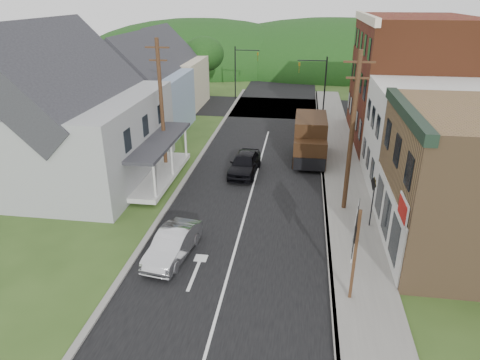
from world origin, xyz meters
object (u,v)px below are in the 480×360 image
at_px(dark_sedan, 245,163).
at_px(warning_sign, 373,195).
at_px(silver_sedan, 173,245).
at_px(delivery_van, 310,139).
at_px(route_sign_cluster, 355,242).

relative_size(dark_sedan, warning_sign, 1.58).
distance_m(silver_sedan, warning_sign, 10.55).
bearing_deg(delivery_van, dark_sedan, -142.18).
xyz_separation_m(delivery_van, warning_sign, (3.17, -9.87, 0.35)).
xyz_separation_m(delivery_van, route_sign_cluster, (1.58, -16.03, 1.14)).
height_order(delivery_van, warning_sign, delivery_van).
bearing_deg(route_sign_cluster, warning_sign, 85.66).
bearing_deg(dark_sedan, warning_sign, -36.82).
xyz_separation_m(silver_sedan, dark_sedan, (1.99, 10.63, 0.08)).
bearing_deg(route_sign_cluster, dark_sedan, 125.66).
distance_m(delivery_van, warning_sign, 10.37).
bearing_deg(silver_sedan, dark_sedan, 87.23).
distance_m(dark_sedan, delivery_van, 5.67).
bearing_deg(silver_sedan, route_sign_cluster, -5.98).
xyz_separation_m(dark_sedan, route_sign_cluster, (6.01, -12.60, 1.99)).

